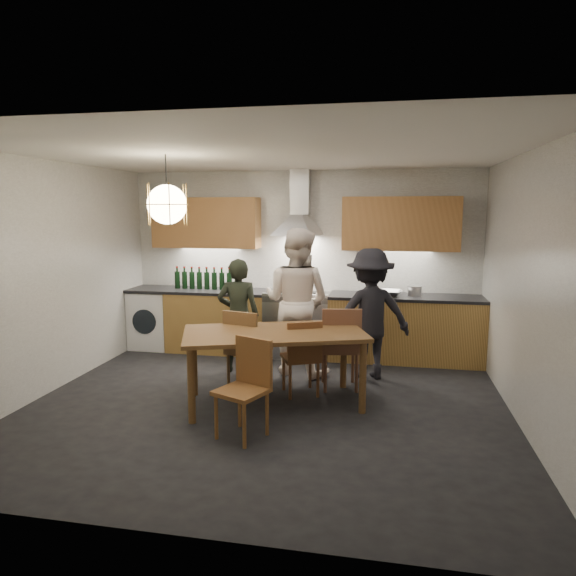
% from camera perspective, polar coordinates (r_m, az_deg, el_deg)
% --- Properties ---
extents(ground, '(5.00, 5.00, 0.00)m').
position_cam_1_polar(ground, '(5.58, -2.40, -12.86)').
color(ground, black).
rests_on(ground, ground).
extents(room_shell, '(5.02, 4.52, 2.61)m').
position_cam_1_polar(room_shell, '(5.20, -2.52, 4.92)').
color(room_shell, white).
rests_on(room_shell, ground).
extents(counter_run, '(5.00, 0.62, 0.90)m').
position_cam_1_polar(counter_run, '(7.27, 1.31, -3.99)').
color(counter_run, '#BC8E48').
rests_on(counter_run, ground).
extents(range_stove, '(0.90, 0.60, 0.92)m').
position_cam_1_polar(range_stove, '(7.27, 1.11, -4.06)').
color(range_stove, silver).
rests_on(range_stove, ground).
extents(wall_fixtures, '(4.30, 0.54, 1.10)m').
position_cam_1_polar(wall_fixtures, '(7.21, 1.31, 7.31)').
color(wall_fixtures, '#BC8248').
rests_on(wall_fixtures, ground).
extents(pendant_lamp, '(0.43, 0.43, 0.70)m').
position_cam_1_polar(pendant_lamp, '(5.41, -13.28, 9.02)').
color(pendant_lamp, black).
rests_on(pendant_lamp, ground).
extents(dining_table, '(2.07, 1.50, 0.79)m').
position_cam_1_polar(dining_table, '(5.40, -1.53, -5.78)').
color(dining_table, brown).
rests_on(dining_table, ground).
extents(chair_back_left, '(0.51, 0.51, 0.94)m').
position_cam_1_polar(chair_back_left, '(5.84, -4.82, -6.33)').
color(chair_back_left, brown).
rests_on(chair_back_left, ground).
extents(chair_back_mid, '(0.51, 0.51, 0.86)m').
position_cam_1_polar(chair_back_mid, '(5.67, 1.61, -7.24)').
color(chair_back_mid, brown).
rests_on(chair_back_mid, ground).
extents(chair_back_right, '(0.51, 0.51, 0.97)m').
position_cam_1_polar(chair_back_right, '(5.87, 5.87, -6.10)').
color(chair_back_right, brown).
rests_on(chair_back_right, ground).
extents(chair_front, '(0.53, 0.53, 0.89)m').
position_cam_1_polar(chair_front, '(4.75, -4.56, -10.22)').
color(chair_front, brown).
rests_on(chair_front, ground).
extents(person_left, '(0.58, 0.43, 1.45)m').
position_cam_1_polar(person_left, '(6.50, -5.52, -3.09)').
color(person_left, black).
rests_on(person_left, ground).
extents(person_mid, '(1.06, 0.93, 1.83)m').
position_cam_1_polar(person_mid, '(6.40, 0.97, -1.52)').
color(person_mid, white).
rests_on(person_mid, ground).
extents(person_right, '(1.16, 0.88, 1.59)m').
position_cam_1_polar(person_right, '(6.31, 9.06, -2.86)').
color(person_right, black).
rests_on(person_right, ground).
extents(mixing_bowl, '(0.36, 0.36, 0.08)m').
position_cam_1_polar(mixing_bowl, '(7.01, 11.25, -0.56)').
color(mixing_bowl, silver).
rests_on(mixing_bowl, counter_run).
extents(stock_pot, '(0.19, 0.19, 0.13)m').
position_cam_1_polar(stock_pot, '(7.09, 13.88, -0.34)').
color(stock_pot, '#ACACB0').
rests_on(stock_pot, counter_run).
extents(wine_bottles, '(0.88, 0.08, 0.32)m').
position_cam_1_polar(wine_bottles, '(7.57, -9.42, 1.09)').
color(wine_bottles, black).
rests_on(wine_bottles, counter_run).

